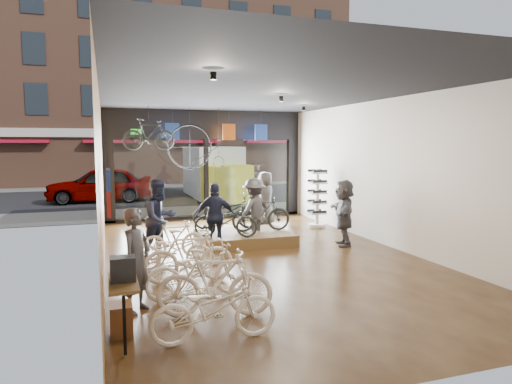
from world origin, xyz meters
name	(u,v)px	position (x,y,z in m)	size (l,w,h in m)	color
ground_plane	(261,257)	(0.00, 0.00, -0.02)	(7.00, 12.00, 0.04)	black
ceiling	(261,92)	(0.00, 0.00, 3.82)	(7.00, 12.00, 0.04)	black
wall_left	(101,180)	(-3.52, 0.00, 1.90)	(0.04, 12.00, 3.80)	#B5743E
wall_right	(391,173)	(3.52, 0.00, 1.90)	(0.04, 12.00, 3.80)	beige
wall_back	(443,213)	(0.00, -6.02, 1.90)	(7.00, 0.04, 3.80)	beige
storefront	(206,165)	(0.00, 6.00, 1.90)	(7.00, 0.26, 3.80)	black
exit_sign	(136,132)	(-2.40, 5.88, 3.05)	(0.35, 0.06, 0.18)	#198C26
street_road	(172,193)	(0.00, 15.00, -0.01)	(30.00, 18.00, 0.02)	black
sidewalk_near	(200,211)	(0.00, 7.20, 0.06)	(30.00, 2.40, 0.12)	slate
sidewalk_far	(163,185)	(0.00, 19.00, 0.06)	(30.00, 2.00, 0.12)	slate
opposite_building	(156,78)	(0.00, 21.50, 7.00)	(26.00, 5.00, 14.00)	brown
street_car	(99,185)	(-3.69, 12.00, 0.79)	(1.88, 4.66, 1.59)	gray
box_truck	(217,174)	(1.58, 11.00, 1.26)	(2.13, 6.38, 2.51)	silver
floor_bike_0	(214,309)	(-2.10, -4.22, 0.45)	(0.60, 1.72, 0.90)	silver
floor_bike_1	(215,283)	(-1.90, -3.37, 0.53)	(0.50, 1.78, 1.07)	silver
floor_bike_2	(198,271)	(-1.97, -2.42, 0.48)	(0.63, 1.82, 0.96)	silver
floor_bike_3	(189,256)	(-1.96, -1.48, 0.52)	(0.49, 1.72, 1.03)	silver
floor_bike_4	(173,250)	(-2.12, -0.52, 0.42)	(0.56, 1.61, 0.85)	silver
floor_bike_5	(174,239)	(-1.97, 0.40, 0.46)	(0.43, 1.52, 0.91)	silver
display_platform	(245,238)	(0.06, 1.48, 0.15)	(2.40, 1.80, 0.30)	brown
display_bike_left	(226,221)	(-0.58, 1.00, 0.72)	(0.56, 1.60, 0.84)	black
display_bike_mid	(261,214)	(0.51, 1.45, 0.78)	(0.45, 1.60, 0.96)	black
display_bike_right	(227,211)	(-0.27, 2.09, 0.79)	(0.65, 1.87, 0.98)	black
customer_0	(137,260)	(-3.00, -2.75, 0.83)	(0.60, 0.40, 1.66)	#3F3F44
customer_1	(160,219)	(-2.25, 0.64, 0.92)	(0.89, 0.70, 1.84)	#161C33
customer_2	(216,217)	(-0.86, 0.95, 0.84)	(0.99, 0.41, 1.69)	#161C33
customer_3	(254,210)	(0.35, 1.56, 0.87)	(1.12, 0.64, 1.73)	#3F3F44
customer_4	(265,199)	(1.49, 3.90, 0.87)	(0.85, 0.56, 1.75)	#3F3F44
customer_5	(344,213)	(2.44, 0.44, 0.86)	(1.60, 0.51, 1.72)	#3F3F44
sunglasses_rack	(317,198)	(2.95, 3.07, 0.93)	(0.55, 0.45, 1.86)	white
wall_merch	(111,242)	(-3.38, -3.50, 1.30)	(0.40, 2.40, 2.60)	navy
penny_farthing	(199,148)	(-0.56, 4.44, 2.50)	(1.77, 0.06, 1.42)	black
hung_bike	(149,135)	(-2.13, 4.20, 2.93)	(0.45, 1.58, 0.95)	black
jersey_left	(173,132)	(-1.28, 5.20, 3.05)	(0.45, 0.03, 0.55)	#1E3F99
jersey_mid	(229,132)	(0.64, 5.20, 3.05)	(0.45, 0.03, 0.55)	#CC5919
jersey_right	(261,132)	(1.80, 5.20, 3.05)	(0.45, 0.03, 0.55)	#1E3F99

